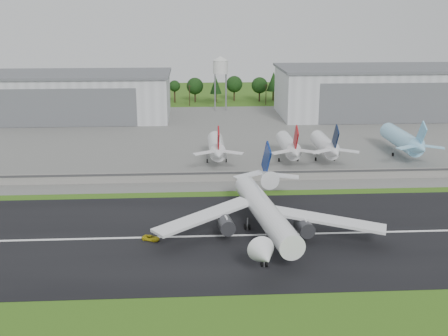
{
  "coord_description": "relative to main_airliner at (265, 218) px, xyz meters",
  "views": [
    {
      "loc": [
        -20.95,
        -119.64,
        55.5
      ],
      "look_at": [
        -11.59,
        40.0,
        9.0
      ],
      "focal_mm": 45.0,
      "sensor_mm": 36.0,
      "label": 1
    }
  ],
  "objects": [
    {
      "name": "parked_jet_skyblue",
      "position": [
        62.14,
        72.05,
        1.64
      ],
      "size": [
        7.36,
        37.29,
        17.11
      ],
      "color": "#91D4FA",
      "rests_on": "ground"
    },
    {
      "name": "hangar_west",
      "position": [
        -76.85,
        155.35,
        6.74
      ],
      "size": [
        97.0,
        44.0,
        23.2
      ],
      "color": "silver",
      "rests_on": "ground"
    },
    {
      "name": "hangar_east",
      "position": [
        78.15,
        155.35,
        7.73
      ],
      "size": [
        102.0,
        47.0,
        25.2
      ],
      "color": "silver",
      "rests_on": "ground"
    },
    {
      "name": "water_tower",
      "position": [
        -1.85,
        175.43,
        19.66
      ],
      "size": [
        8.4,
        8.4,
        29.4
      ],
      "color": "#99999E",
      "rests_on": "ground"
    },
    {
      "name": "utility_poles",
      "position": [
        3.15,
        190.43,
        -4.89
      ],
      "size": [
        230.0,
        3.0,
        12.0
      ],
      "primitive_type": null,
      "color": "black",
      "rests_on": "ground"
    },
    {
      "name": "blast_fence",
      "position": [
        3.15,
        45.42,
        -3.09
      ],
      "size": [
        240.0,
        0.61,
        3.5
      ],
      "color": "gray",
      "rests_on": "ground"
    },
    {
      "name": "apron",
      "position": [
        3.15,
        110.43,
        -4.84
      ],
      "size": [
        320.0,
        150.0,
        0.1
      ],
      "primitive_type": "cube",
      "color": "slate",
      "rests_on": "ground"
    },
    {
      "name": "ground",
      "position": [
        3.15,
        -9.57,
        -4.89
      ],
      "size": [
        600.0,
        600.0,
        0.0
      ],
      "primitive_type": "plane",
      "color": "#325B15",
      "rests_on": "ground"
    },
    {
      "name": "treeline",
      "position": [
        3.15,
        205.43,
        -4.89
      ],
      "size": [
        320.0,
        16.0,
        22.0
      ],
      "primitive_type": null,
      "color": "black",
      "rests_on": "ground"
    },
    {
      "name": "parked_jet_navy",
      "position": [
        31.26,
        66.99,
        1.23
      ],
      "size": [
        7.36,
        31.29,
        16.63
      ],
      "color": "white",
      "rests_on": "ground"
    },
    {
      "name": "runway_centerline",
      "position": [
        3.15,
        0.43,
        -4.78
      ],
      "size": [
        220.0,
        1.0,
        0.02
      ],
      "primitive_type": "cube",
      "color": "white",
      "rests_on": "runway"
    },
    {
      "name": "main_airliner",
      "position": [
        0.0,
        0.0,
        0.0
      ],
      "size": [
        56.76,
        59.22,
        18.17
      ],
      "rotation": [
        0.0,
        0.0,
        3.28
      ],
      "color": "white",
      "rests_on": "runway"
    },
    {
      "name": "ground_vehicle",
      "position": [
        -28.26,
        -1.34,
        -4.18
      ],
      "size": [
        4.84,
        3.58,
        1.22
      ],
      "primitive_type": "imported",
      "rotation": [
        0.0,
        0.0,
        1.17
      ],
      "color": "gold",
      "rests_on": "runway"
    },
    {
      "name": "parked_jet_red_b",
      "position": [
        17.57,
        66.98,
        1.21
      ],
      "size": [
        7.36,
        31.29,
        16.61
      ],
      "color": "silver",
      "rests_on": "ground"
    },
    {
      "name": "parked_jet_red_a",
      "position": [
        -8.9,
        67.0,
        1.3
      ],
      "size": [
        7.36,
        31.29,
        16.7
      ],
      "color": "white",
      "rests_on": "ground"
    },
    {
      "name": "runway",
      "position": [
        3.15,
        0.43,
        -4.84
      ],
      "size": [
        320.0,
        60.0,
        0.1
      ],
      "primitive_type": "cube",
      "color": "black",
      "rests_on": "ground"
    }
  ]
}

